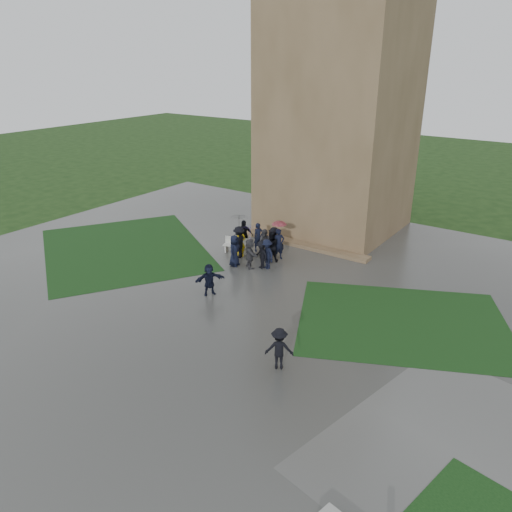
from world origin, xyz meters
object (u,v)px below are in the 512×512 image
Objects in this scene: tower at (341,89)px; bench at (237,245)px; pedestrian_near at (279,349)px; pedestrian_mid at (209,279)px.

tower is 11.11× the size of bench.
tower reaches higher than pedestrian_near.
bench is (-2.56, -7.54, -8.52)m from tower.
pedestrian_near is (8.42, -8.49, 0.37)m from bench.
tower is 15.16m from pedestrian_mid.
pedestrian_mid is (2.29, -5.22, 0.34)m from bench.
tower is 11.28× the size of pedestrian_mid.
bench is 11.96m from pedestrian_near.
bench is 1.02× the size of pedestrian_mid.
tower is 10.84× the size of pedestrian_near.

